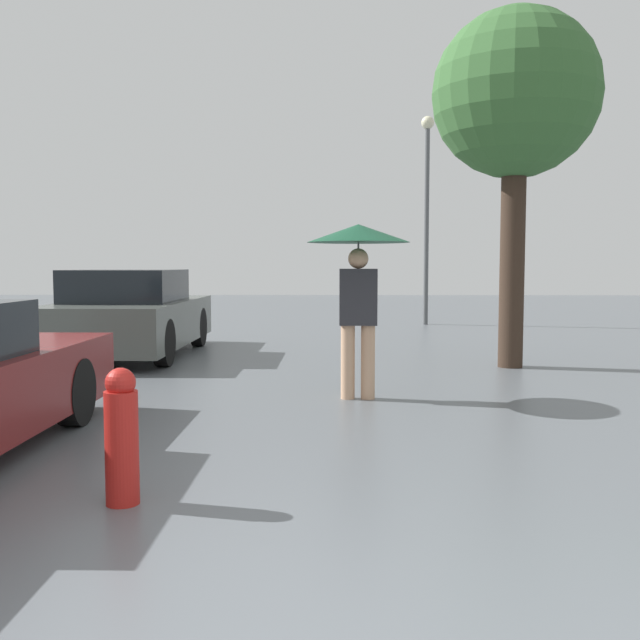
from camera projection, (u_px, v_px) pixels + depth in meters
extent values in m
cylinder|color=tan|center=(348.00, 362.00, 7.28)|extent=(0.14, 0.14, 0.76)
cylinder|color=tan|center=(368.00, 362.00, 7.28)|extent=(0.14, 0.14, 0.76)
cube|color=#2D2D33|center=(358.00, 297.00, 7.23)|extent=(0.38, 0.22, 0.57)
sphere|color=tan|center=(358.00, 259.00, 7.20)|extent=(0.21, 0.21, 0.21)
cylinder|color=#515456|center=(358.00, 273.00, 7.21)|extent=(0.02, 0.02, 0.61)
cone|color=#14472D|center=(358.00, 233.00, 7.18)|extent=(1.04, 1.04, 0.18)
cylinder|color=black|center=(75.00, 392.00, 6.07)|extent=(0.18, 0.58, 0.58)
cube|color=#4C514C|center=(131.00, 322.00, 10.81)|extent=(1.76, 3.95, 0.65)
cube|color=black|center=(127.00, 286.00, 10.57)|extent=(1.49, 1.78, 0.47)
cylinder|color=black|center=(106.00, 327.00, 12.06)|extent=(0.18, 0.65, 0.65)
cylinder|color=black|center=(198.00, 327.00, 12.03)|extent=(0.18, 0.65, 0.65)
cylinder|color=black|center=(48.00, 343.00, 9.62)|extent=(0.18, 0.65, 0.65)
cylinder|color=black|center=(164.00, 343.00, 9.59)|extent=(0.18, 0.65, 0.65)
cylinder|color=#38281E|center=(512.00, 255.00, 9.46)|extent=(0.33, 0.33, 3.00)
sphere|color=#386633|center=(516.00, 94.00, 9.30)|extent=(2.19, 2.19, 2.19)
cylinder|color=#515456|center=(426.00, 227.00, 16.22)|extent=(0.11, 0.11, 4.48)
sphere|color=beige|center=(428.00, 123.00, 16.04)|extent=(0.29, 0.29, 0.29)
cylinder|color=#B21E19|center=(122.00, 448.00, 4.08)|extent=(0.19, 0.19, 0.66)
sphere|color=#B21E19|center=(120.00, 383.00, 4.05)|extent=(0.17, 0.17, 0.17)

